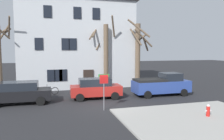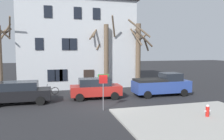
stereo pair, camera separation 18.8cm
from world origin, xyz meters
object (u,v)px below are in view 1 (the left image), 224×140
(pickup_truck_blue, at_px, (162,85))
(street_sign_pole, at_px, (104,85))
(tree_bare_far, at_px, (138,53))
(fire_hydrant, at_px, (208,110))
(tree_bare_mid, at_px, (105,53))
(car_black_wagon, at_px, (19,92))
(tree_bare_near, at_px, (0,55))
(bicycle_leaning, at_px, (49,91))
(building_main, at_px, (76,35))
(car_red_wagon, at_px, (96,88))

(pickup_truck_blue, xyz_separation_m, street_sign_pole, (-6.39, -3.54, 0.79))
(tree_bare_far, bearing_deg, fire_hydrant, -90.44)
(pickup_truck_blue, bearing_deg, tree_bare_mid, 133.25)
(car_black_wagon, height_order, fire_hydrant, car_black_wagon)
(car_black_wagon, relative_size, fire_hydrant, 6.28)
(car_black_wagon, relative_size, street_sign_pole, 1.86)
(tree_bare_far, relative_size, street_sign_pole, 2.92)
(tree_bare_near, height_order, fire_hydrant, tree_bare_near)
(bicycle_leaning, bearing_deg, tree_bare_mid, 15.80)
(building_main, distance_m, fire_hydrant, 17.16)
(tree_bare_near, height_order, street_sign_pole, tree_bare_near)
(fire_hydrant, bearing_deg, pickup_truck_blue, 85.22)
(tree_bare_mid, xyz_separation_m, bicycle_leaning, (-5.81, -1.64, -3.51))
(tree_bare_far, relative_size, car_black_wagon, 1.57)
(tree_bare_far, distance_m, car_black_wagon, 12.96)
(car_red_wagon, bearing_deg, pickup_truck_blue, -2.57)
(car_red_wagon, bearing_deg, street_sign_pole, -92.96)
(fire_hydrant, distance_m, bicycle_leaning, 13.69)
(tree_bare_far, xyz_separation_m, pickup_truck_blue, (0.50, -4.50, -2.90))
(tree_bare_near, distance_m, car_red_wagon, 9.67)
(fire_hydrant, bearing_deg, tree_bare_mid, 107.74)
(street_sign_pole, bearing_deg, fire_hydrant, -30.63)
(building_main, relative_size, tree_bare_near, 1.80)
(tree_bare_mid, bearing_deg, street_sign_pole, -104.71)
(tree_bare_near, relative_size, bicycle_leaning, 4.20)
(car_black_wagon, bearing_deg, building_main, 55.70)
(tree_bare_far, bearing_deg, car_red_wagon, -143.43)
(fire_hydrant, bearing_deg, tree_bare_near, 140.37)
(tree_bare_far, bearing_deg, pickup_truck_blue, -83.72)
(tree_bare_near, bearing_deg, street_sign_pole, -44.95)
(street_sign_pole, bearing_deg, building_main, 92.38)
(pickup_truck_blue, bearing_deg, car_red_wagon, 177.43)
(street_sign_pole, bearing_deg, car_black_wagon, 148.48)
(tree_bare_near, height_order, pickup_truck_blue, tree_bare_near)
(car_red_wagon, bearing_deg, fire_hydrant, -52.31)
(tree_bare_far, height_order, fire_hydrant, tree_bare_far)
(tree_bare_near, xyz_separation_m, tree_bare_far, (13.94, 0.01, 0.18))
(car_red_wagon, distance_m, fire_hydrant, 9.18)
(tree_bare_mid, bearing_deg, car_red_wagon, -114.30)
(bicycle_leaning, bearing_deg, fire_hydrant, -46.11)
(tree_bare_mid, bearing_deg, pickup_truck_blue, -46.75)
(street_sign_pole, height_order, bicycle_leaning, street_sign_pole)
(tree_bare_mid, distance_m, car_red_wagon, 5.53)
(car_black_wagon, height_order, bicycle_leaning, car_black_wagon)
(car_black_wagon, relative_size, pickup_truck_blue, 0.90)
(building_main, height_order, street_sign_pole, building_main)
(car_black_wagon, bearing_deg, pickup_truck_blue, -0.42)
(tree_bare_far, bearing_deg, street_sign_pole, -126.22)
(tree_bare_far, height_order, street_sign_pole, tree_bare_far)
(fire_hydrant, xyz_separation_m, bicycle_leaning, (-9.49, 9.87, -0.14))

